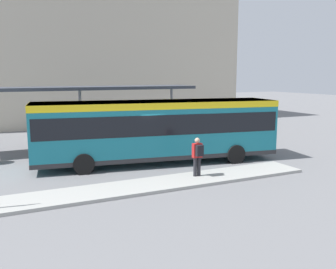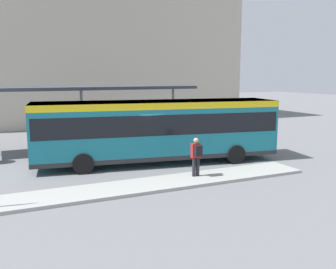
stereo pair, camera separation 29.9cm
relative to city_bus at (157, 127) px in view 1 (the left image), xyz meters
The scene contains 10 objects.
ground_plane 1.76m from the city_bus, behind, with size 120.00×120.00×0.00m, color slate.
curb_island 4.11m from the city_bus, 109.58° to the right, with size 12.37×1.80×0.12m.
city_bus is the anchor object (origin of this frame).
pedestrian_waiting 3.45m from the city_bus, 85.15° to the right, with size 0.39×0.41×1.58m.
bicycle_orange 8.53m from the city_bus, 18.55° to the left, with size 0.48×1.58×0.69m.
bicycle_green 8.94m from the city_bus, 23.27° to the left, with size 0.48×1.53×0.66m.
bicycle_red 9.04m from the city_bus, 28.68° to the left, with size 0.48×1.80×0.78m.
bicycle_black 9.64m from the city_bus, 32.29° to the left, with size 0.48×1.79×0.78m.
station_shelter 6.11m from the city_bus, 114.82° to the left, with size 13.78×2.57×3.56m.
station_building 20.98m from the city_bus, 84.27° to the left, with size 25.22×12.74×13.44m.
Camera 1 is at (-7.23, -16.20, 4.20)m, focal length 40.00 mm.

